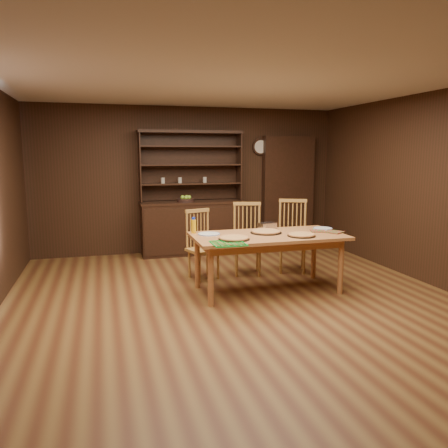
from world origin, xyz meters
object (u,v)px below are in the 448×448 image
object	(u,v)px
chair_left	(201,242)
chair_right	(292,233)
china_hutch	(192,220)
juice_bottle	(194,226)
dining_table	(268,240)
chair_center	(247,236)

from	to	relation	value
chair_left	chair_right	distance (m)	1.44
china_hutch	chair_left	world-z (taller)	china_hutch
china_hutch	juice_bottle	world-z (taller)	china_hutch
dining_table	chair_right	world-z (taller)	chair_right
chair_left	chair_right	xyz separation A→B (m)	(1.43, 0.01, 0.06)
chair_center	juice_bottle	xyz separation A→B (m)	(-0.93, -0.57, 0.29)
chair_right	china_hutch	bearing A→B (deg)	151.35
dining_table	chair_center	distance (m)	0.92
china_hutch	chair_left	xyz separation A→B (m)	(-0.19, -1.55, -0.07)
china_hutch	juice_bottle	distance (m)	2.12
juice_bottle	chair_right	bearing A→B (deg)	17.67
china_hutch	chair_left	bearing A→B (deg)	-97.04
chair_center	juice_bottle	distance (m)	1.13
china_hutch	chair_center	size ratio (longest dim) A/B	2.05
dining_table	juice_bottle	xyz separation A→B (m)	(-0.90, 0.35, 0.18)
dining_table	chair_center	bearing A→B (deg)	88.09
china_hutch	chair_right	xyz separation A→B (m)	(1.24, -1.54, -0.02)
china_hutch	chair_right	distance (m)	1.98
juice_bottle	china_hutch	bearing A→B (deg)	79.02
china_hutch	chair_center	bearing A→B (deg)	-70.52
chair_right	chair_left	bearing A→B (deg)	-157.03
china_hutch	juice_bottle	bearing A→B (deg)	-100.98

